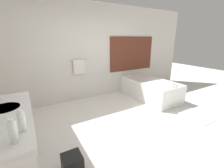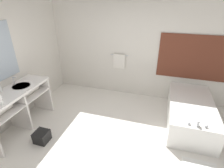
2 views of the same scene
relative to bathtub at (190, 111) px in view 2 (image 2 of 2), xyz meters
name	(u,v)px [view 2 (image 2 of 2)]	position (x,y,z in m)	size (l,w,h in m)	color
ground_plane	(104,148)	(-1.57, -1.28, -0.30)	(16.00, 16.00, 0.00)	silver
wall_back_with_blinds	(133,48)	(-1.51, 0.95, 1.04)	(7.40, 0.13, 2.70)	silver
vanity_counter	(17,101)	(-3.46, -1.22, 0.37)	(0.58, 1.54, 0.92)	white
sink_faucet	(14,81)	(-3.62, -1.02, 0.70)	(0.09, 0.04, 0.18)	silver
bathtub	(190,111)	(0.00, 0.00, 0.00)	(0.91, 1.83, 0.67)	white
water_bottle_2	(0,100)	(-3.26, -1.69, 0.72)	(0.06, 0.06, 0.22)	silver
waste_bin	(42,137)	(-2.80, -1.46, -0.19)	(0.26, 0.26, 0.23)	black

